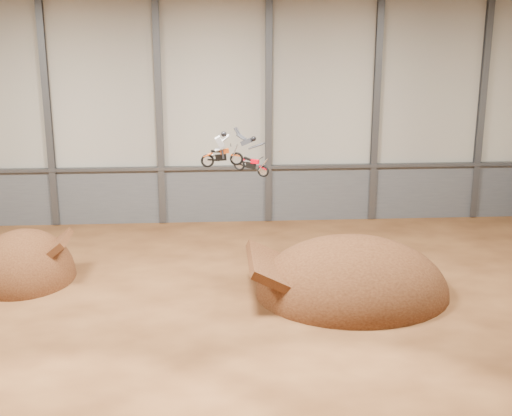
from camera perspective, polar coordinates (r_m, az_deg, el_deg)
The scene contains 13 objects.
floor at distance 31.66m, azimuth -3.00°, elevation -9.16°, with size 40.00×40.00×0.00m, color #522D15.
back_wall at distance 44.08m, azimuth -3.37°, elevation 7.68°, with size 40.00×0.10×14.00m, color #B8B2A3.
lower_band_back at distance 45.07m, azimuth -3.26°, elevation 1.05°, with size 39.80×0.18×3.50m, color #55585D.
steel_rail at distance 44.48m, azimuth -3.30°, elevation 3.24°, with size 39.80×0.35×0.20m, color #47494F.
steel_column_1 at distance 44.97m, azimuth -16.32°, elevation 7.23°, with size 0.40×0.36×13.90m, color #47494F.
steel_column_2 at distance 44.00m, azimuth -7.75°, elevation 7.55°, with size 0.40×0.36×13.90m, color #47494F.
steel_column_3 at distance 44.02m, azimuth 1.01°, elevation 7.70°, with size 0.40×0.36×13.90m, color #47494F.
steel_column_4 at distance 45.04m, azimuth 9.57°, elevation 7.67°, with size 0.40×0.36×13.90m, color #47494F.
steel_column_5 at distance 46.99m, azimuth 17.59°, elevation 7.49°, with size 0.40×0.36×13.90m, color #47494F.
takeoff_ramp at distance 38.16m, azimuth -17.98°, elevation -5.40°, with size 5.04×5.82×5.04m, color #3A1C0E.
landing_ramp at distance 34.95m, azimuth 7.66°, elevation -6.74°, with size 9.30×8.23×5.37m, color #3A1C0E.
fmx_rider_a at distance 32.39m, azimuth -2.72°, elevation 4.86°, with size 1.92×0.73×1.74m, color #EF5817, non-canonical shape.
fmx_rider_b at distance 34.79m, azimuth -0.48°, elevation 4.45°, with size 2.43×0.69×2.08m, color red, non-canonical shape.
Camera 1 is at (-0.14, -28.58, 13.61)m, focal length 50.00 mm.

